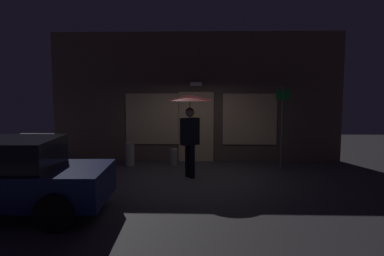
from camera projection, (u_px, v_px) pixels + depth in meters
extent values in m
plane|color=#423F44|center=(194.00, 178.00, 9.86)|extent=(18.00, 18.00, 0.00)
cube|color=brown|center=(196.00, 97.00, 11.97)|extent=(9.08, 0.30, 4.05)
cube|color=#F9D199|center=(196.00, 127.00, 11.90)|extent=(1.10, 0.04, 2.20)
cube|color=#F9D199|center=(152.00, 119.00, 11.92)|extent=(1.68, 0.04, 1.60)
cube|color=#F9D199|center=(250.00, 119.00, 11.82)|extent=(1.68, 0.04, 1.60)
cube|color=white|center=(196.00, 84.00, 11.67)|extent=(0.36, 0.16, 0.12)
cylinder|color=black|center=(192.00, 162.00, 9.80)|extent=(0.15, 0.15, 0.86)
cylinder|color=black|center=(188.00, 160.00, 9.96)|extent=(0.15, 0.15, 0.86)
cube|color=black|center=(190.00, 131.00, 9.79)|extent=(0.51, 0.46, 0.70)
cube|color=silver|center=(187.00, 132.00, 9.69)|extent=(0.13, 0.10, 0.56)
cube|color=#721966|center=(187.00, 133.00, 9.69)|extent=(0.05, 0.05, 0.45)
sphere|color=tan|center=(190.00, 112.00, 9.74)|extent=(0.24, 0.24, 0.24)
cylinder|color=slate|center=(190.00, 113.00, 9.74)|extent=(0.02, 0.02, 0.91)
cone|color=#4C0C0C|center=(190.00, 98.00, 9.70)|extent=(1.17, 1.17, 0.15)
cylinder|color=black|center=(83.00, 186.00, 7.88)|extent=(0.65, 0.24, 0.64)
cylinder|color=black|center=(54.00, 213.00, 6.20)|extent=(0.65, 0.24, 0.64)
cylinder|color=#595B60|center=(282.00, 128.00, 10.78)|extent=(0.07, 0.07, 2.39)
cube|color=#198C33|center=(283.00, 95.00, 10.66)|extent=(0.40, 0.02, 0.30)
cylinder|color=#9E998E|center=(174.00, 157.00, 11.39)|extent=(0.22, 0.22, 0.50)
cylinder|color=#B2A899|center=(130.00, 154.00, 11.33)|extent=(0.27, 0.27, 0.70)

